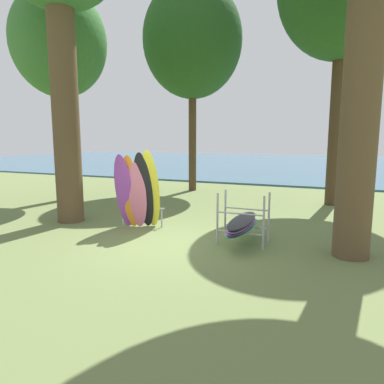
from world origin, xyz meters
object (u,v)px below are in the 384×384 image
tree_far_left_back (59,44)px  board_storage_rack (242,224)px  tree_mid_behind (192,41)px  leaning_board_pile (137,192)px

tree_far_left_back → board_storage_rack: 10.57m
tree_mid_behind → board_storage_rack: bearing=-59.1°
board_storage_rack → tree_far_left_back: bearing=159.3°
tree_mid_behind → board_storage_rack: (4.60, -7.69, -6.51)m
tree_far_left_back → leaning_board_pile: (5.25, -2.89, -5.14)m
leaning_board_pile → board_storage_rack: 3.14m
tree_far_left_back → board_storage_rack: (8.33, -3.15, -5.68)m
leaning_board_pile → board_storage_rack: bearing=-4.9°
leaning_board_pile → board_storage_rack: (3.08, -0.26, -0.54)m
tree_far_left_back → tree_mid_behind: bearing=50.6°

